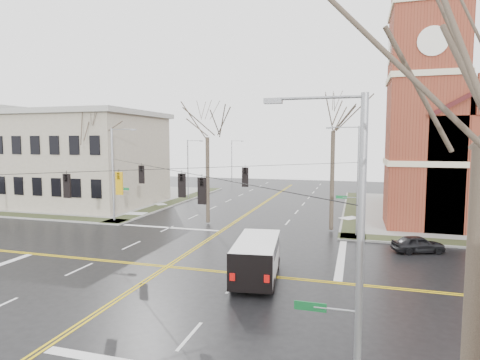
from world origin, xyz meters
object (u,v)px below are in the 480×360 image
(streetlight_north_b, at_px, (232,160))
(tree_nw_near, at_px, (207,131))
(signal_pole_se, at_px, (353,252))
(streetlight_north_a, at_px, (189,167))
(tree_nw_far, at_px, (100,136))
(signal_pole_nw, at_px, (114,172))
(cargo_van, at_px, (257,255))
(parked_car_a, at_px, (418,244))
(tree_ne, at_px, (333,124))
(signal_pole_ne, at_px, (356,178))

(streetlight_north_b, relative_size, tree_nw_near, 0.65)
(signal_pole_se, distance_m, streetlight_north_a, 45.20)
(tree_nw_far, bearing_deg, signal_pole_nw, -33.14)
(signal_pole_nw, xyz_separation_m, signal_pole_se, (22.64, -23.00, 0.00))
(streetlight_north_b, bearing_deg, cargo_van, -71.06)
(parked_car_a, bearing_deg, signal_pole_se, 146.61)
(tree_ne, bearing_deg, parked_car_a, -39.40)
(signal_pole_ne, height_order, tree_nw_near, tree_nw_near)
(signal_pole_se, height_order, tree_nw_near, tree_nw_near)
(signal_pole_nw, relative_size, tree_ne, 0.69)
(signal_pole_nw, xyz_separation_m, streetlight_north_b, (0.67, 36.50, -0.48))
(signal_pole_nw, bearing_deg, signal_pole_ne, 0.00)
(cargo_van, relative_size, tree_ne, 0.48)
(parked_car_a, bearing_deg, streetlight_north_a, 32.06)
(signal_pole_ne, relative_size, signal_pole_se, 1.00)
(signal_pole_se, height_order, streetlight_north_b, signal_pole_se)
(tree_nw_near, bearing_deg, cargo_van, -58.81)
(streetlight_north_a, relative_size, streetlight_north_b, 1.00)
(signal_pole_se, distance_m, cargo_van, 12.83)
(signal_pole_ne, height_order, cargo_van, signal_pole_ne)
(tree_ne, bearing_deg, signal_pole_nw, -175.22)
(signal_pole_nw, distance_m, tree_nw_near, 10.01)
(streetlight_north_a, height_order, tree_nw_near, tree_nw_near)
(streetlight_north_a, xyz_separation_m, parked_car_a, (26.35, -20.01, -3.85))
(signal_pole_nw, relative_size, signal_pole_se, 1.00)
(streetlight_north_b, distance_m, tree_nw_near, 36.14)
(parked_car_a, bearing_deg, tree_nw_near, 53.28)
(signal_pole_nw, xyz_separation_m, tree_nw_far, (-2.86, 1.87, 3.47))
(signal_pole_nw, relative_size, streetlight_north_a, 1.12)
(parked_car_a, bearing_deg, streetlight_north_b, 12.65)
(cargo_van, relative_size, tree_nw_near, 0.51)
(signal_pole_se, relative_size, streetlight_north_b, 1.12)
(streetlight_north_a, xyz_separation_m, tree_nw_near, (8.41, -14.87, 4.37))
(signal_pole_nw, distance_m, signal_pole_se, 32.28)
(signal_pole_nw, height_order, tree_nw_far, tree_nw_far)
(parked_car_a, distance_m, tree_nw_near, 20.39)
(signal_pole_se, distance_m, parked_car_a, 20.44)
(signal_pole_ne, distance_m, signal_pole_nw, 22.64)
(tree_nw_far, relative_size, tree_nw_near, 0.95)
(streetlight_north_b, height_order, tree_nw_far, tree_nw_far)
(signal_pole_ne, bearing_deg, streetlight_north_a, 143.10)
(tree_nw_far, xyz_separation_m, tree_ne, (23.50, -0.14, 0.95))
(streetlight_north_b, xyz_separation_m, tree_nw_far, (-3.53, -34.63, 3.95))
(signal_pole_ne, xyz_separation_m, tree_nw_far, (-25.50, 1.87, 3.47))
(tree_ne, bearing_deg, signal_pole_ne, -40.81)
(cargo_van, bearing_deg, tree_nw_near, 114.23)
(streetlight_north_a, relative_size, tree_nw_near, 0.65)
(streetlight_north_b, bearing_deg, tree_nw_near, -76.44)
(signal_pole_ne, distance_m, cargo_van, 13.55)
(signal_pole_nw, height_order, tree_ne, tree_ne)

